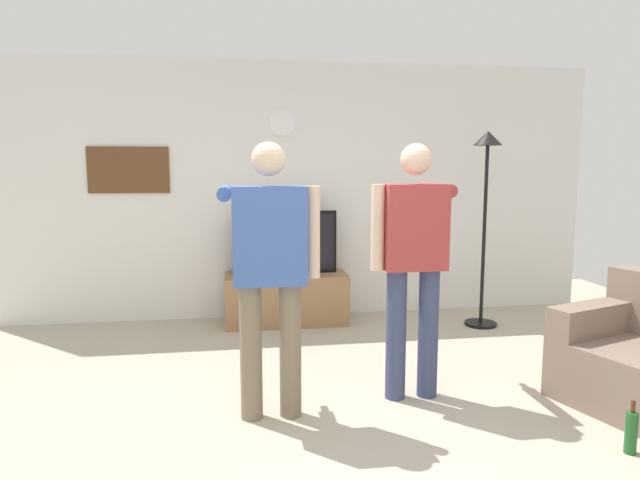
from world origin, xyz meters
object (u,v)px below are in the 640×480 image
floor_lamp (486,188)px  person_standing_nearer_lamp (270,263)px  tv_stand (286,298)px  television (285,242)px  wall_clock (282,122)px  beverage_bottle (631,432)px  framed_picture (129,170)px  person_standing_nearer_couch (413,255)px

floor_lamp → person_standing_nearer_lamp: bearing=-142.3°
tv_stand → television: (0.00, 0.05, 0.58)m
wall_clock → person_standing_nearer_lamp: (-0.29, -2.41, -1.06)m
wall_clock → person_standing_nearer_lamp: wall_clock is taller
tv_stand → beverage_bottle: (1.69, -2.90, -0.13)m
wall_clock → beverage_bottle: wall_clock is taller
framed_picture → floor_lamp: (3.52, -0.68, -0.18)m
floor_lamp → beverage_bottle: 2.83m
person_standing_nearer_lamp → beverage_bottle: 2.30m
wall_clock → television: bearing=-90.0°
tv_stand → person_standing_nearer_couch: 2.21m
television → beverage_bottle: television is taller
television → tv_stand: bearing=-90.0°
wall_clock → framed_picture: bearing=179.8°
tv_stand → television: size_ratio=1.18×
framed_picture → floor_lamp: bearing=-10.9°
framed_picture → beverage_bottle: 4.78m
television → beverage_bottle: (1.69, -2.95, -0.71)m
person_standing_nearer_lamp → wall_clock: bearing=83.2°
television → floor_lamp: floor_lamp is taller
person_standing_nearer_lamp → beverage_bottle: bearing=-21.5°
television → floor_lamp: (1.96, -0.43, 0.56)m
television → framed_picture: bearing=171.0°
wall_clock → floor_lamp: size_ratio=0.14×
framed_picture → floor_lamp: floor_lamp is taller
floor_lamp → person_standing_nearer_couch: 2.05m
tv_stand → beverage_bottle: size_ratio=4.00×
wall_clock → beverage_bottle: bearing=-62.1°
framed_picture → person_standing_nearer_couch: size_ratio=0.45×
beverage_bottle → wall_clock: bearing=117.9°
framed_picture → person_standing_nearer_couch: 3.24m
wall_clock → person_standing_nearer_couch: bearing=-72.6°
wall_clock → beverage_bottle: 4.10m
tv_stand → floor_lamp: floor_lamp is taller
television → floor_lamp: bearing=-12.3°
framed_picture → tv_stand: bearing=-10.7°
tv_stand → wall_clock: bearing=90.0°
tv_stand → person_standing_nearer_lamp: size_ratio=0.71×
framed_picture → beverage_bottle: bearing=-44.5°
wall_clock → framed_picture: wall_clock is taller
person_standing_nearer_couch → tv_stand: bearing=109.8°
tv_stand → television: 0.58m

